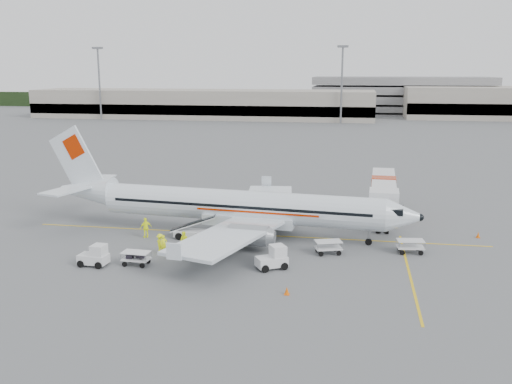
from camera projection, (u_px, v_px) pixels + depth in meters
ground at (252, 235)px, 54.94m from camera, size 360.00×360.00×0.00m
stripe_lead at (252, 235)px, 54.94m from camera, size 44.00×0.20×0.01m
stripe_cross at (409, 272)px, 44.88m from camera, size 0.20×20.00×0.01m
terminal_west at (203, 104)px, 185.88m from camera, size 110.00×22.00×9.00m
parking_garage at (401, 94)px, 203.29m from camera, size 62.00×24.00×14.00m
treeline at (332, 102)px, 222.79m from camera, size 300.00×3.00×6.00m
mast_west at (100, 84)px, 178.01m from camera, size 3.20×1.20×22.00m
mast_center at (342, 85)px, 165.38m from camera, size 3.20×1.20×22.00m
aircraft at (241, 185)px, 53.78m from camera, size 38.24×31.26×9.86m
jet_bridge at (383, 198)px, 60.77m from camera, size 3.80×16.97×4.43m
belt_loader at (195, 224)px, 53.58m from camera, size 5.19×2.06×2.79m
tug_fore at (272, 257)px, 45.46m from camera, size 2.79×2.44×1.87m
tug_mid at (211, 247)px, 48.37m from camera, size 2.33×1.63×1.65m
tug_aft at (93, 255)px, 46.15m from camera, size 2.40×1.48×1.79m
cart_loaded_a at (197, 251)px, 48.01m from camera, size 2.78×2.12×1.28m
cart_loaded_b at (136, 258)px, 46.32m from camera, size 2.27×1.41×1.15m
cart_empty_a at (328, 247)px, 49.15m from camera, size 2.56×1.97×1.18m
cart_empty_b at (410, 246)px, 49.36m from camera, size 2.42×1.61×1.19m
cone_nose at (478, 235)px, 53.94m from camera, size 0.36×0.36×0.59m
cone_port at (284, 209)px, 63.78m from camera, size 0.38×0.38×0.61m
cone_stbd at (287, 291)px, 40.31m from camera, size 0.37×0.37×0.60m
crew_a at (164, 245)px, 49.05m from camera, size 0.73×0.70×1.69m
crew_b at (184, 241)px, 50.34m from camera, size 0.93×0.82×1.63m
crew_c at (160, 243)px, 49.47m from camera, size 1.17×1.24×1.69m
crew_d at (146, 228)px, 53.87m from camera, size 1.17×1.08×1.93m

